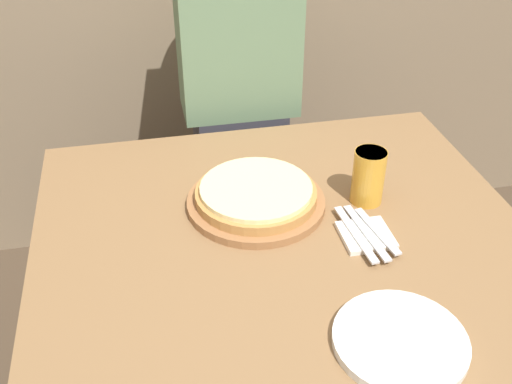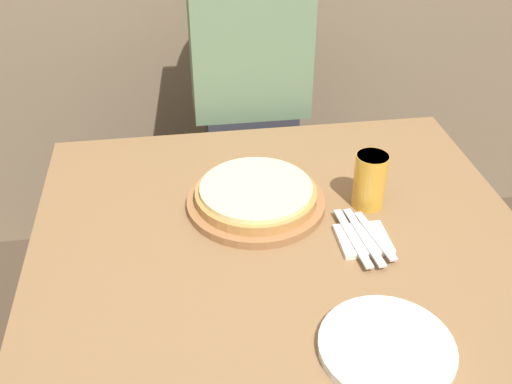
# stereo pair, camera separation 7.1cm
# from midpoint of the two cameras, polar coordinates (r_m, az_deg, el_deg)

# --- Properties ---
(dining_table) EXTENTS (1.11, 1.02, 0.75)m
(dining_table) POSITION_cam_midpoint_polar(r_m,az_deg,el_deg) (1.59, 3.52, -15.03)
(dining_table) COLOR olive
(dining_table) RESTS_ON ground_plane
(pizza_on_board) EXTENTS (0.33, 0.33, 0.06)m
(pizza_on_board) POSITION_cam_midpoint_polar(r_m,az_deg,el_deg) (1.41, 1.45, -0.51)
(pizza_on_board) COLOR #99663D
(pizza_on_board) RESTS_ON dining_table
(beer_glass) EXTENTS (0.08, 0.08, 0.14)m
(beer_glass) POSITION_cam_midpoint_polar(r_m,az_deg,el_deg) (1.42, 12.24, 1.25)
(beer_glass) COLOR gold
(beer_glass) RESTS_ON dining_table
(dinner_plate) EXTENTS (0.24, 0.24, 0.02)m
(dinner_plate) POSITION_cam_midpoint_polar(r_m,az_deg,el_deg) (1.12, 14.18, -14.21)
(dinner_plate) COLOR white
(dinner_plate) RESTS_ON dining_table
(napkin_stack) EXTENTS (0.11, 0.11, 0.01)m
(napkin_stack) POSITION_cam_midpoint_polar(r_m,az_deg,el_deg) (1.34, 11.70, -4.48)
(napkin_stack) COLOR white
(napkin_stack) RESTS_ON dining_table
(fork) EXTENTS (0.03, 0.21, 0.00)m
(fork) POSITION_cam_midpoint_polar(r_m,az_deg,el_deg) (1.33, 10.72, -4.31)
(fork) COLOR silver
(fork) RESTS_ON napkin_stack
(dinner_knife) EXTENTS (0.04, 0.21, 0.00)m
(dinner_knife) POSITION_cam_midpoint_polar(r_m,az_deg,el_deg) (1.34, 11.74, -4.20)
(dinner_knife) COLOR silver
(dinner_knife) RESTS_ON napkin_stack
(spoon) EXTENTS (0.05, 0.17, 0.00)m
(spoon) POSITION_cam_midpoint_polar(r_m,az_deg,el_deg) (1.34, 12.75, -4.09)
(spoon) COLOR silver
(spoon) RESTS_ON napkin_stack
(diner_person) EXTENTS (0.35, 0.21, 1.36)m
(diner_person) POSITION_cam_midpoint_polar(r_m,az_deg,el_deg) (1.94, 0.49, 6.66)
(diner_person) COLOR #33333D
(diner_person) RESTS_ON ground_plane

